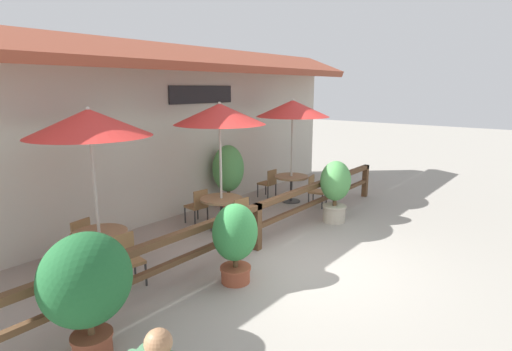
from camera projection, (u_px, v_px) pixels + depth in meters
ground_plane at (302, 263)px, 7.36m from camera, size 60.00×60.00×0.00m
building_facade at (156, 131)px, 9.41m from camera, size 14.28×1.49×4.23m
patio_railing at (257, 216)px, 7.86m from camera, size 10.40×0.14×0.95m
patio_umbrella_near at (89, 123)px, 6.44m from camera, size 2.00×2.00×2.88m
dining_table_near at (100, 240)px, 6.88m from camera, size 0.95×0.95×0.75m
chair_near_streetside at (127, 258)px, 6.50m from camera, size 0.47×0.47×0.84m
chair_near_wallside at (77, 238)px, 7.33m from camera, size 0.49×0.49×0.84m
patio_umbrella_middle at (220, 114)px, 8.57m from camera, size 2.00×2.00×2.88m
dining_table_middle at (221, 204)px, 9.00m from camera, size 0.95×0.95×0.75m
chair_middle_streetside at (245, 216)px, 8.57m from camera, size 0.48×0.48×0.84m
chair_middle_wallside at (198, 205)px, 9.43m from camera, size 0.45×0.45×0.84m
patio_umbrella_far at (293, 109)px, 10.80m from camera, size 2.00×2.00×2.88m
dining_table_far at (291, 181)px, 11.24m from camera, size 0.95×0.95×0.75m
chair_far_streetside at (316, 190)px, 10.83m from camera, size 0.50×0.50×0.84m
chair_far_wallside at (269, 182)px, 11.69m from camera, size 0.43×0.43×0.84m
potted_plant_broad_leaf at (235, 237)px, 6.51m from camera, size 0.79×0.71×1.35m
potted_plant_corner_fern at (335, 187)px, 9.49m from camera, size 0.78×0.71×1.49m
potted_plant_small_flowering at (86, 283)px, 4.62m from camera, size 1.07×0.97×1.57m
potted_plant_entrance_palm at (228, 171)px, 10.76m from camera, size 0.90×0.81×1.68m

